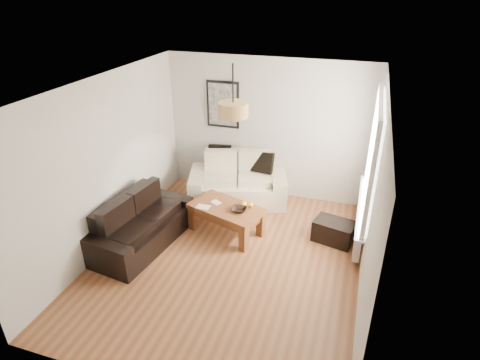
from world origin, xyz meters
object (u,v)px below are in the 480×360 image
(sofa_leather, at_px, (141,223))
(ottoman, at_px, (334,231))
(loveseat_cream, at_px, (238,179))
(coffee_table, at_px, (227,219))

(sofa_leather, relative_size, ottoman, 2.85)
(loveseat_cream, distance_m, coffee_table, 1.12)
(ottoman, bearing_deg, coffee_table, -170.59)
(loveseat_cream, height_order, ottoman, loveseat_cream)
(coffee_table, distance_m, ottoman, 1.74)
(sofa_leather, distance_m, ottoman, 3.05)
(loveseat_cream, bearing_deg, sofa_leather, -136.27)
(coffee_table, xyz_separation_m, ottoman, (1.71, 0.28, -0.06))
(sofa_leather, xyz_separation_m, coffee_table, (1.17, 0.70, -0.14))
(sofa_leather, bearing_deg, ottoman, -63.35)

